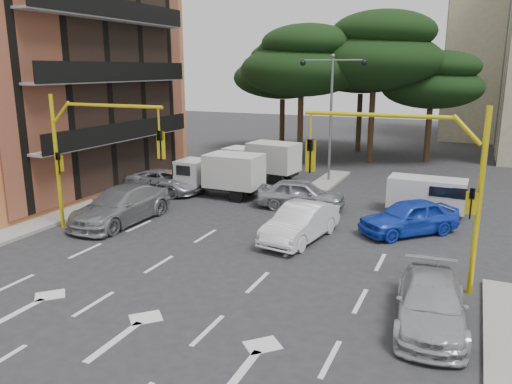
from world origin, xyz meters
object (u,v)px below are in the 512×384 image
(car_silver_wagon, at_px, (121,205))
(box_truck_b, at_px, (261,161))
(signal_mast_left, at_px, (87,145))
(street_lamp_center, at_px, (332,96))
(car_silver_cross_b, at_px, (301,194))
(signal_mast_right, at_px, (421,171))
(van_white, at_px, (427,196))
(car_blue_compact, at_px, (409,217))
(car_silver_cross_a, at_px, (165,182))
(car_silver_parked, at_px, (431,303))
(car_white_hatch, at_px, (301,223))
(box_truck_a, at_px, (220,175))

(car_silver_wagon, relative_size, box_truck_b, 1.13)
(signal_mast_left, bearing_deg, car_silver_wagon, 83.83)
(street_lamp_center, xyz_separation_m, car_silver_cross_b, (0.38, -6.67, -4.66))
(signal_mast_right, distance_m, van_white, 9.49)
(car_silver_cross_b, bearing_deg, car_blue_compact, -118.09)
(street_lamp_center, height_order, car_silver_cross_a, street_lamp_center)
(car_silver_wagon, bearing_deg, signal_mast_right, -5.55)
(car_silver_parked, bearing_deg, car_white_hatch, 130.67)
(street_lamp_center, distance_m, car_silver_cross_a, 11.41)
(box_truck_a, bearing_deg, car_silver_cross_b, -97.61)
(signal_mast_right, height_order, car_silver_cross_b, signal_mast_right)
(car_silver_wagon, height_order, van_white, van_white)
(street_lamp_center, bearing_deg, box_truck_b, -166.21)
(signal_mast_right, bearing_deg, signal_mast_left, 180.00)
(car_silver_parked, bearing_deg, car_silver_cross_a, 141.33)
(street_lamp_center, height_order, car_silver_cross_b, street_lamp_center)
(car_white_hatch, distance_m, box_truck_b, 11.98)
(car_white_hatch, height_order, car_silver_parked, car_white_hatch)
(car_white_hatch, height_order, van_white, van_white)
(car_silver_cross_b, bearing_deg, signal_mast_right, -147.73)
(signal_mast_left, bearing_deg, signal_mast_right, 0.00)
(car_silver_wagon, bearing_deg, car_white_hatch, 8.29)
(car_blue_compact, distance_m, car_silver_cross_a, 14.15)
(car_silver_wagon, height_order, car_silver_parked, car_silver_wagon)
(car_silver_parked, relative_size, van_white, 1.25)
(car_blue_compact, height_order, car_silver_wagon, car_silver_wagon)
(car_white_hatch, xyz_separation_m, car_blue_compact, (4.08, 2.68, 0.00))
(car_white_hatch, xyz_separation_m, van_white, (4.47, 6.30, 0.16))
(car_white_hatch, distance_m, van_white, 7.73)
(car_white_hatch, distance_m, car_silver_cross_b, 4.88)
(car_silver_cross_b, bearing_deg, street_lamp_center, -5.65)
(signal_mast_right, bearing_deg, street_lamp_center, 115.91)
(street_lamp_center, xyz_separation_m, car_silver_wagon, (-6.62, -12.27, -4.60))
(signal_mast_right, bearing_deg, car_silver_wagon, 172.63)
(street_lamp_center, bearing_deg, signal_mast_left, -115.91)
(signal_mast_left, relative_size, street_lamp_center, 0.77)
(box_truck_b, bearing_deg, car_silver_parked, -136.67)
(car_silver_parked, xyz_separation_m, box_truck_a, (-12.29, 10.71, 0.56))
(box_truck_a, xyz_separation_m, box_truck_b, (0.44, 4.96, 0.01))
(car_silver_wagon, relative_size, van_white, 1.55)
(car_white_hatch, bearing_deg, box_truck_a, 149.71)
(car_white_hatch, height_order, car_silver_cross_b, car_silver_cross_b)
(car_blue_compact, height_order, box_truck_a, box_truck_a)
(street_lamp_center, height_order, van_white, street_lamp_center)
(car_silver_wagon, bearing_deg, box_truck_a, 74.72)
(car_silver_cross_b, relative_size, box_truck_b, 0.90)
(car_white_hatch, relative_size, car_blue_compact, 1.03)
(signal_mast_right, bearing_deg, car_silver_cross_a, 153.42)
(signal_mast_right, distance_m, car_silver_cross_a, 16.87)
(car_silver_wagon, distance_m, box_truck_b, 11.48)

